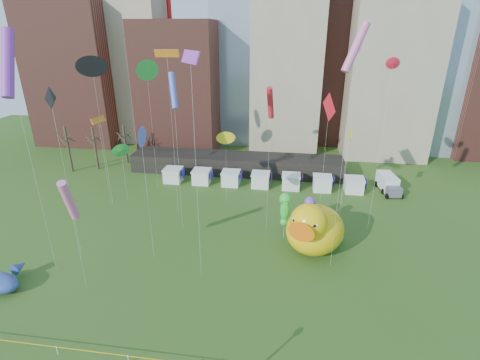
% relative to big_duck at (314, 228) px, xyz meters
% --- Properties ---
extents(skyline, '(101.00, 23.00, 68.00)m').
position_rel_big_duck_xyz_m(skyline, '(-6.47, 43.31, 18.26)').
color(skyline, brown).
rests_on(skyline, ground).
extents(pavilion, '(38.00, 6.00, 3.20)m').
position_rel_big_duck_xyz_m(pavilion, '(-12.72, 24.25, -1.58)').
color(pavilion, black).
rests_on(pavilion, ground).
extents(vendor_tents, '(33.24, 2.80, 2.40)m').
position_rel_big_duck_xyz_m(vendor_tents, '(-7.70, 18.25, -2.08)').
color(vendor_tents, white).
rests_on(vendor_tents, ground).
extents(bare_trees, '(8.44, 6.44, 8.50)m').
position_rel_big_duck_xyz_m(bare_trees, '(-38.89, 22.79, 0.83)').
color(bare_trees, '#382B21').
rests_on(bare_trees, ground).
extents(big_duck, '(9.01, 9.94, 6.93)m').
position_rel_big_duck_xyz_m(big_duck, '(0.00, 0.00, 0.00)').
color(big_duck, yellow).
rests_on(big_duck, ground).
extents(small_duck, '(3.86, 4.47, 3.15)m').
position_rel_big_duck_xyz_m(small_duck, '(2.38, 2.13, -1.74)').
color(small_duck, white).
rests_on(small_duck, ground).
extents(seahorse_green, '(1.52, 1.91, 6.17)m').
position_rel_big_duck_xyz_m(seahorse_green, '(-3.38, 2.64, 1.14)').
color(seahorse_green, silver).
rests_on(seahorse_green, ground).
extents(seahorse_purple, '(1.74, 1.94, 5.15)m').
position_rel_big_duck_xyz_m(seahorse_purple, '(-0.44, 4.17, 0.32)').
color(seahorse_purple, silver).
rests_on(seahorse_purple, ground).
extents(whale_inflatable, '(5.07, 5.98, 2.05)m').
position_rel_big_duck_xyz_m(whale_inflatable, '(-31.13, -11.20, -2.24)').
color(whale_inflatable, '#3B3288').
rests_on(whale_inflatable, ground).
extents(box_truck, '(3.06, 6.32, 2.58)m').
position_rel_big_duck_xyz_m(box_truck, '(12.79, 19.44, -1.86)').
color(box_truck, white).
rests_on(box_truck, ground).
extents(kite_0, '(0.91, 2.33, 18.46)m').
position_rel_big_duck_xyz_m(kite_0, '(-5.64, 3.97, 13.33)').
color(kite_0, silver).
rests_on(kite_0, ground).
extents(kite_1, '(2.48, 2.02, 24.85)m').
position_rel_big_duck_xyz_m(kite_1, '(1.95, -2.49, 19.51)').
color(kite_1, silver).
rests_on(kite_1, ground).
extents(kite_2, '(1.98, 0.99, 19.13)m').
position_rel_big_duck_xyz_m(kite_2, '(-26.41, -4.58, 14.30)').
color(kite_2, silver).
rests_on(kite_2, ground).
extents(kite_3, '(1.54, 2.95, 20.21)m').
position_rel_big_duck_xyz_m(kite_3, '(-24.71, 15.86, 15.49)').
color(kite_3, silver).
rests_on(kite_3, ground).
extents(kite_4, '(1.84, 0.69, 10.69)m').
position_rel_big_duck_xyz_m(kite_4, '(-12.44, 12.69, 6.57)').
color(kite_4, silver).
rests_on(kite_4, ground).
extents(kite_5, '(1.58, 2.41, 19.83)m').
position_rel_big_duck_xyz_m(kite_5, '(-16.48, 2.81, 14.63)').
color(kite_5, silver).
rests_on(kite_5, ground).
extents(kite_6, '(2.97, 0.73, 21.99)m').
position_rel_big_duck_xyz_m(kite_6, '(-18.37, 6.99, 18.17)').
color(kite_6, silver).
rests_on(kite_6, ground).
extents(kite_7, '(2.44, 3.15, 22.55)m').
position_rel_big_duck_xyz_m(kite_7, '(-11.84, -6.00, 18.70)').
color(kite_7, silver).
rests_on(kite_7, ground).
extents(kite_8, '(1.20, 0.66, 21.39)m').
position_rel_big_duck_xyz_m(kite_8, '(7.41, 6.14, 17.36)').
color(kite_8, silver).
rests_on(kite_8, ground).
extents(kite_9, '(1.59, 2.86, 12.12)m').
position_rel_big_duck_xyz_m(kite_9, '(-22.79, -9.85, 6.60)').
color(kite_9, silver).
rests_on(kite_9, ground).
extents(kite_10, '(2.52, 1.39, 21.17)m').
position_rel_big_duck_xyz_m(kite_10, '(-28.66, 7.80, 16.65)').
color(kite_10, silver).
rests_on(kite_10, ground).
extents(kite_11, '(1.29, 1.61, 8.94)m').
position_rel_big_duck_xyz_m(kite_11, '(-27.35, 9.99, 4.82)').
color(kite_11, silver).
rests_on(kite_11, ground).
extents(kite_12, '(0.18, 1.91, 13.92)m').
position_rel_big_duck_xyz_m(kite_12, '(3.60, 5.27, 9.40)').
color(kite_12, silver).
rests_on(kite_12, ground).
extents(kite_13, '(0.52, 2.09, 15.32)m').
position_rel_big_duck_xyz_m(kite_13, '(-18.00, -3.66, 11.07)').
color(kite_13, silver).
rests_on(kite_13, ground).
extents(kite_14, '(0.86, 2.68, 13.13)m').
position_rel_big_duck_xyz_m(kite_14, '(-29.43, 8.67, 9.46)').
color(kite_14, silver).
rests_on(kite_14, ground).
extents(kite_15, '(1.69, 3.61, 24.41)m').
position_rel_big_duck_xyz_m(kite_15, '(-27.87, -7.20, 18.25)').
color(kite_15, silver).
rests_on(kite_15, ground).
extents(kite_16, '(1.32, 3.26, 17.09)m').
position_rel_big_duck_xyz_m(kite_16, '(1.31, 8.74, 12.00)').
color(kite_16, silver).
rests_on(kite_16, ground).
extents(kite_17, '(0.43, 1.74, 23.56)m').
position_rel_big_duck_xyz_m(kite_17, '(3.36, 4.41, 19.41)').
color(kite_17, silver).
rests_on(kite_17, ground).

